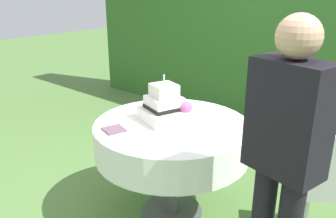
{
  "coord_description": "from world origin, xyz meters",
  "views": [
    {
      "loc": [
        1.48,
        -1.79,
        1.71
      ],
      "look_at": [
        -0.04,
        -0.0,
        0.86
      ],
      "focal_mm": 37.03,
      "sensor_mm": 36.0,
      "label": 1
    }
  ],
  "objects_px": {
    "serving_plate_near": "(140,140)",
    "serving_plate_far": "(201,110)",
    "napkin_stack": "(114,130)",
    "cake_table": "(172,139)",
    "serving_plate_left": "(178,140)",
    "serving_plate_right": "(219,114)",
    "garden_chair": "(334,181)",
    "standing_person": "(284,156)",
    "wedding_cake": "(165,107)"
  },
  "relations": [
    {
      "from": "cake_table",
      "to": "serving_plate_far",
      "type": "bearing_deg",
      "value": 89.02
    },
    {
      "from": "cake_table",
      "to": "serving_plate_near",
      "type": "distance_m",
      "value": 0.39
    },
    {
      "from": "cake_table",
      "to": "serving_plate_far",
      "type": "distance_m",
      "value": 0.37
    },
    {
      "from": "serving_plate_left",
      "to": "napkin_stack",
      "type": "height_order",
      "value": "same"
    },
    {
      "from": "garden_chair",
      "to": "serving_plate_far",
      "type": "bearing_deg",
      "value": 179.43
    },
    {
      "from": "serving_plate_near",
      "to": "garden_chair",
      "type": "xyz_separation_m",
      "value": [
        1.01,
        0.7,
        -0.23
      ]
    },
    {
      "from": "napkin_stack",
      "to": "serving_plate_left",
      "type": "bearing_deg",
      "value": 19.22
    },
    {
      "from": "cake_table",
      "to": "garden_chair",
      "type": "distance_m",
      "value": 1.11
    },
    {
      "from": "serving_plate_right",
      "to": "napkin_stack",
      "type": "bearing_deg",
      "value": -117.73
    },
    {
      "from": "cake_table",
      "to": "serving_plate_right",
      "type": "relative_size",
      "value": 10.77
    },
    {
      "from": "serving_plate_far",
      "to": "serving_plate_left",
      "type": "height_order",
      "value": "same"
    },
    {
      "from": "napkin_stack",
      "to": "standing_person",
      "type": "xyz_separation_m",
      "value": [
        1.16,
        0.07,
        0.16
      ]
    },
    {
      "from": "napkin_stack",
      "to": "serving_plate_far",
      "type": "bearing_deg",
      "value": 72.34
    },
    {
      "from": "wedding_cake",
      "to": "serving_plate_far",
      "type": "height_order",
      "value": "wedding_cake"
    },
    {
      "from": "serving_plate_near",
      "to": "standing_person",
      "type": "distance_m",
      "value": 0.92
    },
    {
      "from": "wedding_cake",
      "to": "napkin_stack",
      "type": "height_order",
      "value": "wedding_cake"
    },
    {
      "from": "garden_chair",
      "to": "wedding_cake",
      "type": "bearing_deg",
      "value": -163.22
    },
    {
      "from": "serving_plate_right",
      "to": "napkin_stack",
      "type": "height_order",
      "value": "same"
    },
    {
      "from": "napkin_stack",
      "to": "standing_person",
      "type": "height_order",
      "value": "standing_person"
    },
    {
      "from": "serving_plate_near",
      "to": "serving_plate_far",
      "type": "distance_m",
      "value": 0.72
    },
    {
      "from": "cake_table",
      "to": "standing_person",
      "type": "relative_size",
      "value": 0.71
    },
    {
      "from": "wedding_cake",
      "to": "serving_plate_near",
      "type": "bearing_deg",
      "value": -74.14
    },
    {
      "from": "wedding_cake",
      "to": "serving_plate_right",
      "type": "height_order",
      "value": "wedding_cake"
    },
    {
      "from": "serving_plate_near",
      "to": "napkin_stack",
      "type": "distance_m",
      "value": 0.26
    },
    {
      "from": "serving_plate_right",
      "to": "garden_chair",
      "type": "bearing_deg",
      "value": -1.77
    },
    {
      "from": "serving_plate_near",
      "to": "serving_plate_far",
      "type": "height_order",
      "value": "same"
    },
    {
      "from": "wedding_cake",
      "to": "serving_plate_left",
      "type": "height_order",
      "value": "wedding_cake"
    },
    {
      "from": "garden_chair",
      "to": "standing_person",
      "type": "distance_m",
      "value": 0.75
    },
    {
      "from": "serving_plate_far",
      "to": "standing_person",
      "type": "relative_size",
      "value": 0.08
    },
    {
      "from": "cake_table",
      "to": "napkin_stack",
      "type": "bearing_deg",
      "value": -121.45
    },
    {
      "from": "serving_plate_near",
      "to": "serving_plate_left",
      "type": "height_order",
      "value": "same"
    },
    {
      "from": "serving_plate_left",
      "to": "cake_table",
      "type": "bearing_deg",
      "value": 136.93
    },
    {
      "from": "napkin_stack",
      "to": "garden_chair",
      "type": "bearing_deg",
      "value": 28.8
    },
    {
      "from": "serving_plate_far",
      "to": "serving_plate_left",
      "type": "relative_size",
      "value": 0.91
    },
    {
      "from": "cake_table",
      "to": "serving_plate_right",
      "type": "xyz_separation_m",
      "value": [
        0.16,
        0.37,
        0.13
      ]
    },
    {
      "from": "cake_table",
      "to": "serving_plate_near",
      "type": "xyz_separation_m",
      "value": [
        0.04,
        -0.36,
        0.13
      ]
    },
    {
      "from": "serving_plate_right",
      "to": "napkin_stack",
      "type": "distance_m",
      "value": 0.82
    },
    {
      "from": "serving_plate_near",
      "to": "napkin_stack",
      "type": "relative_size",
      "value": 0.89
    },
    {
      "from": "wedding_cake",
      "to": "serving_plate_near",
      "type": "height_order",
      "value": "wedding_cake"
    },
    {
      "from": "napkin_stack",
      "to": "standing_person",
      "type": "distance_m",
      "value": 1.17
    },
    {
      "from": "serving_plate_right",
      "to": "wedding_cake",
      "type": "bearing_deg",
      "value": -122.28
    },
    {
      "from": "serving_plate_near",
      "to": "serving_plate_far",
      "type": "bearing_deg",
      "value": 92.38
    },
    {
      "from": "wedding_cake",
      "to": "napkin_stack",
      "type": "xyz_separation_m",
      "value": [
        -0.15,
        -0.36,
        -0.1
      ]
    },
    {
      "from": "serving_plate_left",
      "to": "serving_plate_right",
      "type": "distance_m",
      "value": 0.58
    },
    {
      "from": "cake_table",
      "to": "serving_plate_far",
      "type": "relative_size",
      "value": 8.72
    },
    {
      "from": "serving_plate_left",
      "to": "garden_chair",
      "type": "xyz_separation_m",
      "value": [
        0.83,
        0.54,
        -0.23
      ]
    },
    {
      "from": "wedding_cake",
      "to": "garden_chair",
      "type": "height_order",
      "value": "wedding_cake"
    },
    {
      "from": "cake_table",
      "to": "serving_plate_far",
      "type": "xyz_separation_m",
      "value": [
        0.01,
        0.35,
        0.13
      ]
    },
    {
      "from": "wedding_cake",
      "to": "serving_plate_right",
      "type": "bearing_deg",
      "value": 57.72
    },
    {
      "from": "wedding_cake",
      "to": "napkin_stack",
      "type": "distance_m",
      "value": 0.4
    }
  ]
}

